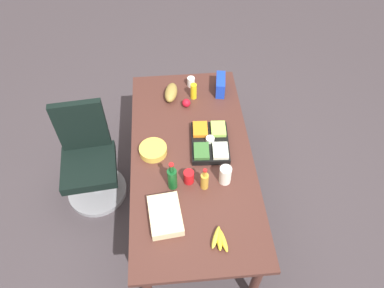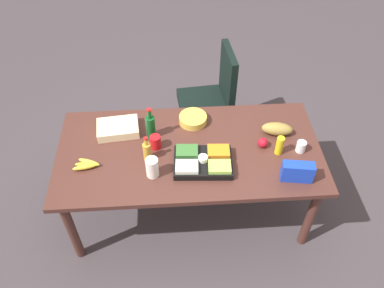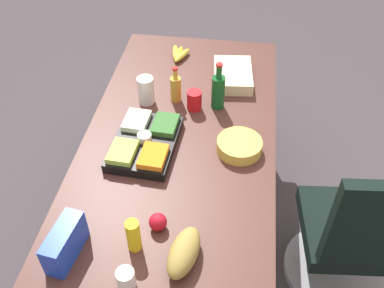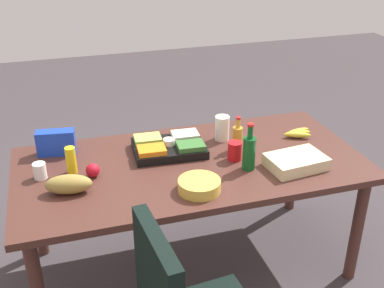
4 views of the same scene
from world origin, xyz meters
name	(u,v)px [view 2 (image 2 of 4)]	position (x,y,z in m)	size (l,w,h in m)	color
ground_plane	(190,207)	(0.00, 0.00, 0.00)	(10.00, 10.00, 0.00)	#3F373B
conference_table	(189,156)	(0.00, 0.00, 0.67)	(2.00, 0.97, 0.75)	#482720
office_chair	(210,107)	(-0.26, -0.91, 0.38)	(0.56, 0.56, 1.00)	gray
wine_bottle	(151,126)	(0.28, -0.17, 0.86)	(0.09, 0.09, 0.28)	#114E1F
apple_red	(263,143)	(-0.56, 0.00, 0.79)	(0.08, 0.08, 0.08)	#B21122
red_solo_cup	(156,142)	(0.25, -0.04, 0.81)	(0.08, 0.08, 0.11)	red
veggie_tray	(203,161)	(-0.09, 0.16, 0.79)	(0.44, 0.32, 0.09)	black
chip_bag_blue	(297,172)	(-0.73, 0.33, 0.83)	(0.22, 0.08, 0.15)	#193DC0
bread_loaf	(277,129)	(-0.69, -0.13, 0.80)	(0.24, 0.11, 0.10)	olive
mustard_bottle	(280,145)	(-0.66, 0.07, 0.83)	(0.06, 0.06, 0.16)	yellow
banana_bunch	(87,165)	(0.75, 0.12, 0.78)	(0.20, 0.13, 0.04)	gold
sheet_cake	(118,128)	(0.55, -0.23, 0.79)	(0.32, 0.22, 0.07)	beige
mayo_jar	(152,167)	(0.27, 0.23, 0.83)	(0.09, 0.09, 0.16)	white
chip_bowl	(193,119)	(-0.05, -0.31, 0.78)	(0.22, 0.22, 0.06)	gold
paper_cup	(301,147)	(-0.83, 0.07, 0.80)	(0.07, 0.07, 0.09)	white
dressing_bottle	(147,151)	(0.31, 0.07, 0.83)	(0.07, 0.07, 0.21)	gold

